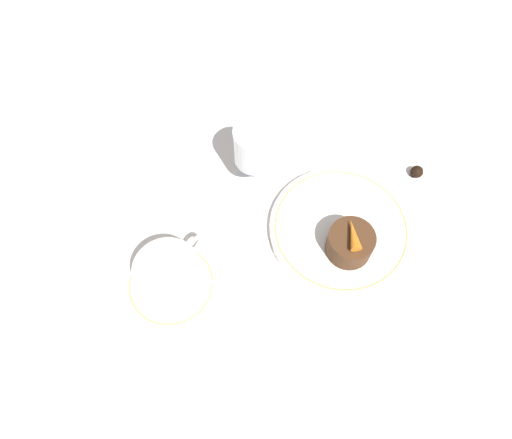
% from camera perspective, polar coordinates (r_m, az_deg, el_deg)
% --- Properties ---
extents(ground_plane, '(3.00, 3.00, 0.00)m').
position_cam_1_polar(ground_plane, '(0.80, 6.43, 0.63)').
color(ground_plane, white).
extents(dinner_plate, '(0.22, 0.22, 0.01)m').
position_cam_1_polar(dinner_plate, '(0.78, 9.42, -1.34)').
color(dinner_plate, white).
rests_on(dinner_plate, ground_plane).
extents(saucer, '(0.13, 0.13, 0.01)m').
position_cam_1_polar(saucer, '(0.75, -9.63, -7.37)').
color(saucer, white).
rests_on(saucer, ground_plane).
extents(coffee_cup, '(0.12, 0.10, 0.05)m').
position_cam_1_polar(coffee_cup, '(0.72, -9.93, -6.19)').
color(coffee_cup, white).
rests_on(coffee_cup, saucer).
extents(spoon, '(0.02, 0.11, 0.00)m').
position_cam_1_polar(spoon, '(0.75, -7.75, -5.20)').
color(spoon, silver).
rests_on(spoon, saucer).
extents(wine_glass, '(0.07, 0.07, 0.13)m').
position_cam_1_polar(wine_glass, '(0.76, -0.25, 7.96)').
color(wine_glass, silver).
rests_on(wine_glass, ground_plane).
extents(fork, '(0.02, 0.18, 0.01)m').
position_cam_1_polar(fork, '(0.87, 12.80, 7.09)').
color(fork, silver).
rests_on(fork, ground_plane).
extents(dessert_cake, '(0.07, 0.07, 0.04)m').
position_cam_1_polar(dessert_cake, '(0.75, 10.70, -2.68)').
color(dessert_cake, '#4C2D19').
rests_on(dessert_cake, dinner_plate).
extents(carrot_garnish, '(0.05, 0.04, 0.02)m').
position_cam_1_polar(carrot_garnish, '(0.72, 11.09, -1.70)').
color(carrot_garnish, orange).
rests_on(carrot_garnish, dessert_cake).
extents(chocolate_truffle, '(0.02, 0.02, 0.02)m').
position_cam_1_polar(chocolate_truffle, '(0.86, 17.90, 5.22)').
color(chocolate_truffle, black).
rests_on(chocolate_truffle, ground_plane).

